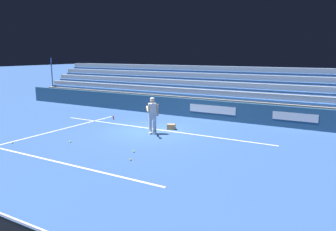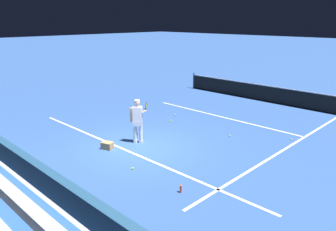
{
  "view_description": "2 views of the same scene",
  "coord_description": "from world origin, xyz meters",
  "px_view_note": "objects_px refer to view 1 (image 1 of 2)",
  "views": [
    {
      "loc": [
        -8.6,
        13.05,
        3.77
      ],
      "look_at": [
        -1.12,
        0.21,
        0.93
      ],
      "focal_mm": 35.0,
      "sensor_mm": 36.0,
      "label": 1
    },
    {
      "loc": [
        8.89,
        -7.47,
        4.68
      ],
      "look_at": [
        0.76,
        0.89,
        1.22
      ],
      "focal_mm": 35.0,
      "sensor_mm": 36.0,
      "label": 2
    }
  ],
  "objects_px": {
    "tennis_ball_far_left": "(71,142)",
    "water_bottle": "(113,118)",
    "tennis_ball_on_baseline": "(143,123)",
    "tennis_ball_far_right": "(131,160)",
    "tennis_ball_stray_back": "(12,143)",
    "tennis_player": "(152,115)",
    "tennis_ball_near_player": "(134,151)",
    "ball_box_cardboard": "(171,127)"
  },
  "relations": [
    {
      "from": "tennis_ball_far_right",
      "to": "water_bottle",
      "type": "distance_m",
      "value": 7.57
    },
    {
      "from": "tennis_ball_stray_back",
      "to": "tennis_ball_on_baseline",
      "type": "distance_m",
      "value": 6.64
    },
    {
      "from": "ball_box_cardboard",
      "to": "tennis_ball_on_baseline",
      "type": "height_order",
      "value": "ball_box_cardboard"
    },
    {
      "from": "tennis_ball_near_player",
      "to": "water_bottle",
      "type": "xyz_separation_m",
      "value": [
        4.79,
        -4.58,
        0.08
      ]
    },
    {
      "from": "tennis_ball_far_right",
      "to": "tennis_ball_far_left",
      "type": "bearing_deg",
      "value": -9.79
    },
    {
      "from": "tennis_player",
      "to": "tennis_ball_stray_back",
      "type": "height_order",
      "value": "tennis_player"
    },
    {
      "from": "ball_box_cardboard",
      "to": "tennis_ball_far_left",
      "type": "distance_m",
      "value": 5.01
    },
    {
      "from": "tennis_ball_stray_back",
      "to": "tennis_ball_on_baseline",
      "type": "height_order",
      "value": "same"
    },
    {
      "from": "tennis_player",
      "to": "tennis_ball_stray_back",
      "type": "relative_size",
      "value": 25.98
    },
    {
      "from": "ball_box_cardboard",
      "to": "water_bottle",
      "type": "distance_m",
      "value": 4.14
    },
    {
      "from": "tennis_ball_on_baseline",
      "to": "water_bottle",
      "type": "distance_m",
      "value": 2.1
    },
    {
      "from": "tennis_ball_stray_back",
      "to": "tennis_ball_far_left",
      "type": "height_order",
      "value": "same"
    },
    {
      "from": "tennis_ball_far_right",
      "to": "tennis_ball_on_baseline",
      "type": "distance_m",
      "value": 6.29
    },
    {
      "from": "ball_box_cardboard",
      "to": "tennis_ball_far_left",
      "type": "relative_size",
      "value": 6.06
    },
    {
      "from": "tennis_ball_stray_back",
      "to": "tennis_ball_far_right",
      "type": "height_order",
      "value": "same"
    },
    {
      "from": "tennis_ball_on_baseline",
      "to": "water_bottle",
      "type": "relative_size",
      "value": 0.3
    },
    {
      "from": "tennis_ball_on_baseline",
      "to": "water_bottle",
      "type": "height_order",
      "value": "water_bottle"
    },
    {
      "from": "ball_box_cardboard",
      "to": "tennis_player",
      "type": "bearing_deg",
      "value": 75.83
    },
    {
      "from": "ball_box_cardboard",
      "to": "tennis_ball_on_baseline",
      "type": "relative_size",
      "value": 6.06
    },
    {
      "from": "tennis_ball_on_baseline",
      "to": "tennis_ball_near_player",
      "type": "xyz_separation_m",
      "value": [
        -2.69,
        4.58,
        0.0
      ]
    },
    {
      "from": "tennis_ball_far_right",
      "to": "tennis_ball_stray_back",
      "type": "bearing_deg",
      "value": 7.13
    },
    {
      "from": "tennis_player",
      "to": "ball_box_cardboard",
      "type": "height_order",
      "value": "tennis_player"
    },
    {
      "from": "ball_box_cardboard",
      "to": "tennis_ball_near_player",
      "type": "xyz_separation_m",
      "value": [
        -0.68,
        4.11,
        -0.1
      ]
    },
    {
      "from": "tennis_ball_far_left",
      "to": "tennis_ball_on_baseline",
      "type": "distance_m",
      "value": 4.82
    },
    {
      "from": "tennis_player",
      "to": "tennis_ball_near_player",
      "type": "relative_size",
      "value": 25.98
    },
    {
      "from": "tennis_ball_far_right",
      "to": "tennis_ball_far_left",
      "type": "height_order",
      "value": "same"
    },
    {
      "from": "ball_box_cardboard",
      "to": "tennis_ball_stray_back",
      "type": "height_order",
      "value": "ball_box_cardboard"
    },
    {
      "from": "tennis_player",
      "to": "ball_box_cardboard",
      "type": "bearing_deg",
      "value": -104.17
    },
    {
      "from": "tennis_ball_stray_back",
      "to": "tennis_ball_far_right",
      "type": "bearing_deg",
      "value": -172.87
    },
    {
      "from": "tennis_player",
      "to": "ball_box_cardboard",
      "type": "xyz_separation_m",
      "value": [
        -0.32,
        -1.25,
        -0.76
      ]
    },
    {
      "from": "tennis_ball_stray_back",
      "to": "tennis_ball_far_left",
      "type": "distance_m",
      "value": 2.43
    },
    {
      "from": "ball_box_cardboard",
      "to": "water_bottle",
      "type": "height_order",
      "value": "ball_box_cardboard"
    },
    {
      "from": "tennis_ball_stray_back",
      "to": "tennis_ball_on_baseline",
      "type": "bearing_deg",
      "value": -112.33
    },
    {
      "from": "tennis_player",
      "to": "ball_box_cardboard",
      "type": "relative_size",
      "value": 4.29
    },
    {
      "from": "tennis_ball_far_right",
      "to": "tennis_ball_on_baseline",
      "type": "xyz_separation_m",
      "value": [
        3.17,
        -5.43,
        0.0
      ]
    },
    {
      "from": "tennis_ball_stray_back",
      "to": "tennis_ball_far_right",
      "type": "xyz_separation_m",
      "value": [
        -5.69,
        -0.71,
        0.0
      ]
    },
    {
      "from": "tennis_ball_far_left",
      "to": "water_bottle",
      "type": "bearing_deg",
      "value": -71.53
    },
    {
      "from": "ball_box_cardboard",
      "to": "tennis_ball_near_player",
      "type": "height_order",
      "value": "ball_box_cardboard"
    },
    {
      "from": "ball_box_cardboard",
      "to": "tennis_ball_far_right",
      "type": "height_order",
      "value": "ball_box_cardboard"
    },
    {
      "from": "tennis_ball_on_baseline",
      "to": "tennis_ball_near_player",
      "type": "height_order",
      "value": "same"
    },
    {
      "from": "tennis_ball_far_left",
      "to": "tennis_player",
      "type": "bearing_deg",
      "value": -125.57
    },
    {
      "from": "tennis_player",
      "to": "water_bottle",
      "type": "xyz_separation_m",
      "value": [
        3.8,
        -1.72,
        -0.78
      ]
    }
  ]
}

